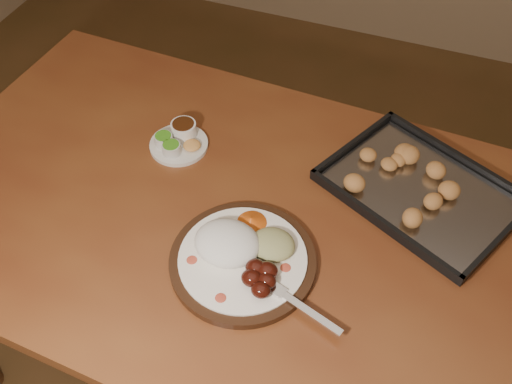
% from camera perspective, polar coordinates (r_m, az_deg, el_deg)
% --- Properties ---
extents(ground, '(4.00, 4.00, 0.00)m').
position_cam_1_polar(ground, '(1.88, -0.72, -18.33)').
color(ground, brown).
rests_on(ground, ground).
extents(dining_table, '(1.54, 0.97, 0.75)m').
position_cam_1_polar(dining_table, '(1.35, -2.19, -4.50)').
color(dining_table, brown).
rests_on(dining_table, ground).
extents(dinner_plate, '(0.39, 0.30, 0.07)m').
position_cam_1_polar(dinner_plate, '(1.17, -1.40, -6.24)').
color(dinner_plate, black).
rests_on(dinner_plate, dining_table).
extents(condiment_saucer, '(0.14, 0.14, 0.05)m').
position_cam_1_polar(condiment_saucer, '(1.41, -7.76, 5.18)').
color(condiment_saucer, silver).
rests_on(condiment_saucer, dining_table).
extents(baking_tray, '(0.50, 0.45, 0.04)m').
position_cam_1_polar(baking_tray, '(1.35, 16.17, 0.31)').
color(baking_tray, black).
rests_on(baking_tray, dining_table).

